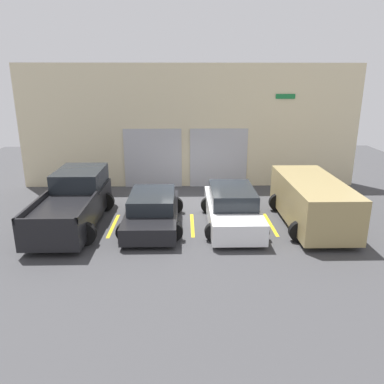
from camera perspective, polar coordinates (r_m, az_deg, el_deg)
The scene contains 11 objects.
ground_plane at distance 15.52m, azimuth -0.13°, elevation -2.18°, with size 28.00×28.00×0.00m, color #3D3D3F.
shophouse_building at distance 18.08m, azimuth -0.35°, elevation 9.86°, with size 16.00×0.68×5.74m.
pickup_truck at distance 14.16m, azimuth -17.56°, elevation -1.44°, with size 2.40×5.12×1.76m.
sedan_white at distance 13.49m, azimuth 6.11°, elevation -2.44°, with size 2.12×4.34×1.37m.
sedan_side at distance 13.46m, azimuth -6.04°, elevation -2.82°, with size 2.18×4.21×1.19m.
van_right at distance 14.04m, azimuth 17.78°, elevation -1.28°, with size 2.36×4.71×1.65m.
parking_stripe_far_left at distance 14.63m, azimuth -22.98°, elevation -4.83°, with size 0.12×2.20×0.01m, color gold.
parking_stripe_left at distance 13.83m, azimuth -11.90°, elevation -5.03°, with size 0.12×2.20×0.01m, color gold.
parking_stripe_centre at distance 13.59m, azimuth 0.05°, elevation -5.04°, with size 0.12×2.20×0.01m, color gold.
parking_stripe_right at distance 13.94m, azimuth 11.89°, elevation -4.84°, with size 0.12×2.20×0.01m, color gold.
parking_stripe_far_right at distance 14.85m, azimuth 22.70°, elevation -4.47°, with size 0.12×2.20×0.01m, color gold.
Camera 1 is at (-0.28, -14.64, 5.15)m, focal length 35.00 mm.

